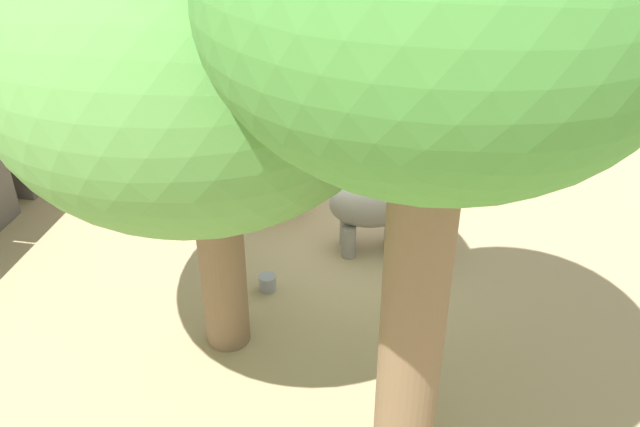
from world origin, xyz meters
The scene contains 10 objects.
ground_plane centered at (0.00, 0.00, 0.00)m, with size 60.00×60.00×0.00m, color tan.
elephant centered at (0.11, -0.48, 1.08)m, with size 1.69×2.47×1.70m.
person_handler centered at (1.95, -1.68, 0.95)m, with size 0.35×0.42×1.62m.
shade_tree_main centered at (-3.33, 1.97, 5.27)m, with size 6.57×6.02×7.63m.
shade_tree_secondary centered at (-5.33, -1.36, 6.65)m, with size 5.47×5.01×8.74m.
wooden_bench centered at (1.07, 2.03, 0.47)m, with size 1.20×1.34×0.88m.
picnic_table_near centered at (5.65, -0.02, 0.59)m, with size 1.81×1.83×0.78m.
picnic_table_far centered at (3.24, 0.28, 0.59)m, with size 2.10×2.10×0.78m.
market_stall_orange centered at (1.66, 9.10, 1.14)m, with size 2.50×2.50×2.52m.
feed_bucket centered at (-1.77, 1.63, 0.16)m, with size 0.36×0.36×0.32m, color gray.
Camera 1 is at (-12.44, -1.41, 8.45)m, focal length 38.33 mm.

